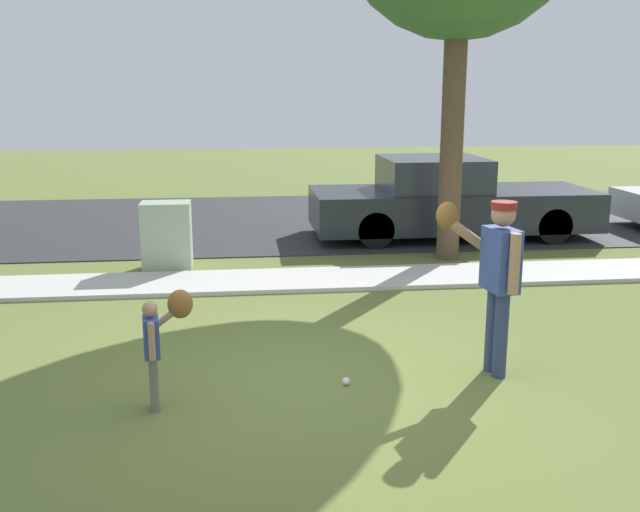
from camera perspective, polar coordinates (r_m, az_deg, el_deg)
ground_plane at (r=10.27m, az=-3.28°, el=-2.24°), size 48.00×48.00×0.00m
sidewalk_strip at (r=10.36m, az=-3.31°, el=-1.94°), size 36.00×1.20×0.06m
road_surface at (r=15.24m, az=-4.40°, el=2.85°), size 36.00×6.80×0.02m
person_adult at (r=7.00m, az=13.77°, el=-0.94°), size 0.74×0.60×1.70m
person_child at (r=6.34m, az=-12.56°, el=-6.10°), size 0.44×0.44×1.02m
baseball at (r=6.86m, az=2.09°, el=-9.92°), size 0.07×0.07×0.07m
utility_cabinet at (r=11.25m, az=-12.08°, el=1.57°), size 0.74×0.50×1.04m
parked_pickup_dark at (r=13.61m, az=10.12°, el=4.28°), size 5.20×1.95×1.48m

